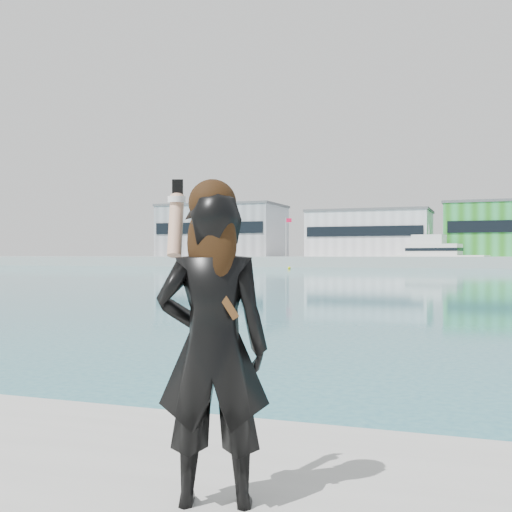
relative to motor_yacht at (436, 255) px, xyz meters
The scene contains 7 objects.
far_quay 14.95m from the motor_yacht, 57.53° to the left, with size 320.00×40.00×2.00m, color #9E9E99.
warehouse_grey_left 48.49m from the motor_yacht, 167.35° to the left, with size 26.52×16.36×11.50m.
warehouse_white 18.11m from the motor_yacht, 143.01° to the left, with size 24.48×15.35×9.50m.
flagpole_left 30.43m from the motor_yacht, behind, with size 1.28×0.16×8.00m.
motor_yacht is the anchor object (origin of this frame).
buoy_far 30.67m from the motor_yacht, 134.70° to the right, with size 0.50×0.50×0.50m, color yellow.
woman 118.56m from the motor_yacht, 86.23° to the right, with size 0.73×0.60×1.83m.
Camera 1 is at (1.24, -4.13, 2.19)m, focal length 45.00 mm.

